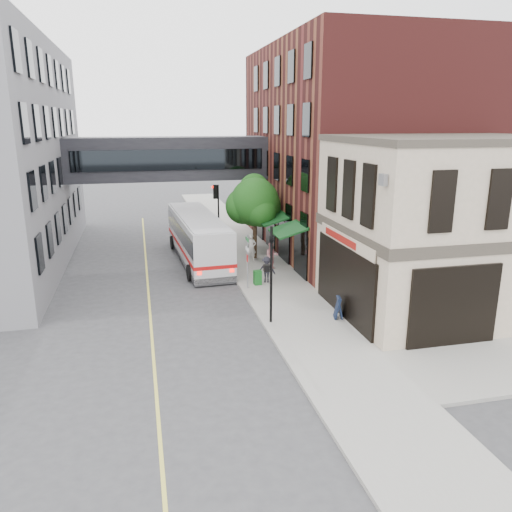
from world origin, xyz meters
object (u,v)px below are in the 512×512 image
pedestrian_a (251,248)px  pedestrian_b (272,256)px  sandwich_board (338,308)px  pedestrian_c (267,270)px  newspaper_box (258,278)px  bus (198,236)px

pedestrian_a → pedestrian_b: (0.88, -1.91, -0.07)m
pedestrian_a → pedestrian_b: bearing=-59.1°
pedestrian_b → sandwich_board: pedestrian_b is taller
pedestrian_a → pedestrian_c: (-0.10, -4.47, -0.15)m
newspaper_box → sandwich_board: sandwich_board is taller
bus → pedestrian_a: bus is taller
pedestrian_a → sandwich_board: 10.61m
pedestrian_a → sandwich_board: (1.84, -10.44, -0.40)m
bus → pedestrian_a: bearing=-23.7°
bus → sandwich_board: bearing=-66.6°
bus → newspaper_box: size_ratio=14.04×
bus → newspaper_box: (2.61, -6.20, -1.15)m
bus → pedestrian_a: 3.67m
sandwich_board → pedestrian_a: bearing=113.9°
bus → pedestrian_c: size_ratio=7.56×
pedestrian_c → bus: bearing=135.2°
pedestrian_b → pedestrian_c: pedestrian_b is taller
pedestrian_c → newspaper_box: bearing=-138.3°
bus → pedestrian_a: size_ratio=6.28×
pedestrian_a → pedestrian_b: 2.11m
pedestrian_b → newspaper_box: 3.27m
pedestrian_c → newspaper_box: size_ratio=1.86×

